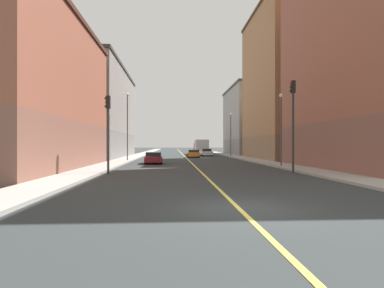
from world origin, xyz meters
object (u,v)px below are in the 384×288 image
car_white (206,152)px  building_left_near (383,25)px  building_left_mid (295,85)px  building_right_corner (7,92)px  street_lamp_left_far (231,130)px  street_lamp_left_near (281,121)px  car_maroon (153,158)px  building_left_far (258,121)px  building_right_midblock (89,113)px  car_orange (193,154)px  box_truck (201,147)px  traffic_light_left_near (293,114)px  street_lamp_right_near (127,120)px  traffic_light_right_near (108,123)px

car_white → building_left_near: bearing=-70.2°
building_left_mid → building_right_corner: (-30.64, -18.57, -4.34)m
street_lamp_left_far → car_white: size_ratio=1.62×
street_lamp_left_near → car_maroon: 13.97m
building_right_corner → street_lamp_left_far: size_ratio=3.02×
building_left_far → car_maroon: bearing=-122.7°
building_right_midblock → street_lamp_left_near: building_right_midblock is taller
car_orange → building_right_midblock: bearing=179.3°
building_left_far → box_truck: 12.76m
building_left_near → traffic_light_left_near: building_left_near is taller
traffic_light_left_near → box_truck: size_ratio=0.90×
street_lamp_left_near → box_truck: street_lamp_left_near is taller
building_left_far → building_right_corner: building_left_far is taller
street_lamp_left_far → building_left_mid: bearing=-48.7°
building_right_corner → traffic_light_left_near: bearing=-9.2°
building_left_near → building_left_far: building_left_near is taller
building_left_mid → car_orange: 18.47m
building_left_far → box_truck: bearing=179.2°
street_lamp_right_near → box_truck: bearing=66.0°
car_white → car_maroon: 23.84m
building_left_far → car_white: bearing=-145.3°
building_left_mid → car_white: bearing=132.7°
building_left_far → street_lamp_left_near: bearing=-101.7°
building_left_mid → building_right_midblock: bearing=167.6°
building_right_midblock → car_maroon: bearing=-56.4°
building_left_far → traffic_light_right_near: bearing=-117.4°
car_orange → box_truck: bearing=80.0°
building_left_near → car_orange: (-14.07, 25.89, -11.39)m
building_right_corner → street_lamp_left_far: building_right_corner is taller
car_maroon → building_left_near: bearing=-25.5°
street_lamp_left_far → car_maroon: size_ratio=1.56×
street_lamp_right_near → street_lamp_left_far: size_ratio=1.15×
car_orange → traffic_light_right_near: bearing=-105.4°
street_lamp_right_near → car_orange: (8.89, 11.55, -4.43)m
street_lamp_right_near → car_orange: bearing=52.4°
building_left_near → street_lamp_right_near: 27.96m
building_left_far → car_maroon: 36.59m
building_right_corner → building_right_midblock: bearing=90.0°
building_left_mid → box_truck: 25.19m
building_left_far → building_left_near: bearing=-90.0°
traffic_light_left_near → car_white: bearing=94.5°
building_left_near → traffic_light_right_near: 23.71m
traffic_light_left_near → building_left_near: bearing=17.9°
traffic_light_left_near → traffic_light_right_near: traffic_light_left_near is taller
building_left_far → street_lamp_right_near: (-22.97, -25.28, -1.80)m
street_lamp_right_near → building_right_corner: bearing=-119.5°
building_left_near → building_left_far: bearing=90.0°
building_right_corner → car_maroon: bearing=37.4°
building_left_mid → car_orange: (-14.07, 6.56, -10.00)m
street_lamp_right_near → car_white: 21.32m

